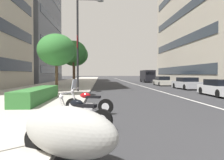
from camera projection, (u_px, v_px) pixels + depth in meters
sidewalk_right_plaza at (66, 84)px, 33.29m from camera, size 160.00×9.00×0.15m
lane_centre_stripe at (132, 83)px, 38.94m from camera, size 110.00×0.16×0.01m
motorcycle_second_in_row at (68, 132)px, 4.03m from camera, size 1.75×2.23×1.09m
motorcycle_under_tarp at (81, 115)px, 6.61m from camera, size 1.01×1.96×1.10m
motorcycle_by_sign_pole at (88, 103)px, 9.07m from camera, size 0.79×2.09×1.49m
car_far_down_avenue at (220, 88)px, 16.32m from camera, size 4.28×1.95×1.30m
car_approaching_light at (187, 84)px, 23.98m from camera, size 4.54×2.01×1.33m
car_lead_in_lane at (162, 81)px, 31.54m from camera, size 4.64×1.87×1.37m
delivery_van_ahead at (147, 76)px, 44.26m from camera, size 5.97×2.13×2.52m
street_lamp_with_banners at (81, 36)px, 19.02m from camera, size 1.26×2.47×8.38m
clipped_hedge_bed at (38, 94)px, 12.18m from camera, size 6.08×1.10×0.76m
street_tree_near_plaza_corner at (56, 50)px, 15.83m from camera, size 2.83×2.83×4.58m
street_tree_far_plaza at (73, 52)px, 24.45m from camera, size 2.99×2.99×5.44m
street_tree_by_lamp_post at (74, 55)px, 30.32m from camera, size 3.87×3.87×6.01m
office_tower_near_left at (220, 3)px, 39.87m from camera, size 29.68×16.15×30.28m
office_tower_far_right_block at (14, 9)px, 47.92m from camera, size 22.53×17.37×32.93m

